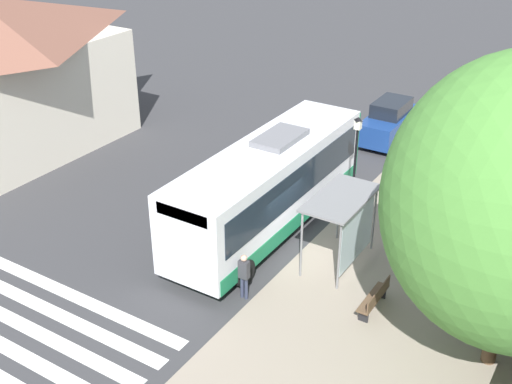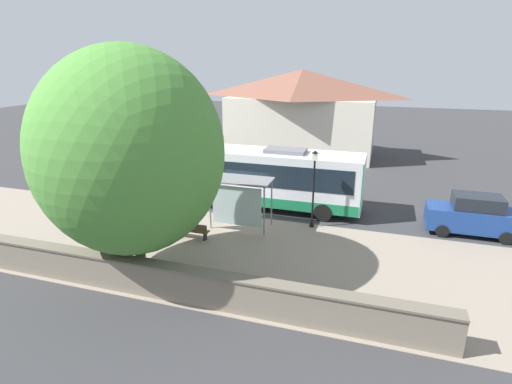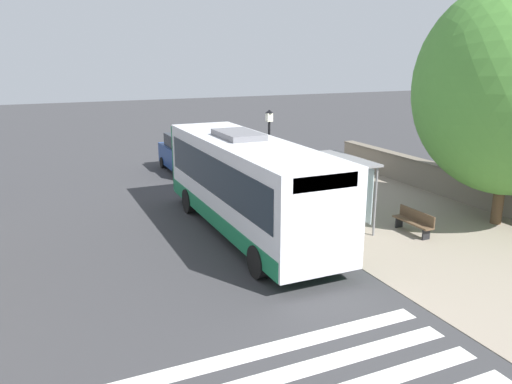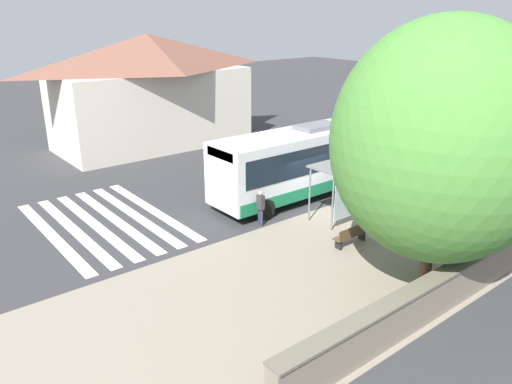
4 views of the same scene
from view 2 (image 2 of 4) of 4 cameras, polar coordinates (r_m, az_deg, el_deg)
ground_plane at (r=22.77m, az=-1.82°, el=-3.48°), size 120.00×120.00×0.00m
sidewalk_plaza at (r=18.96m, az=-6.36°, el=-8.30°), size 9.00×44.00×0.02m
crosswalk_stripes at (r=30.53m, az=-13.77°, el=1.76°), size 9.00×5.25×0.01m
stone_wall at (r=15.49m, az=-12.58°, el=-12.36°), size 0.60×20.00×1.37m
background_building at (r=37.05m, az=6.48°, el=11.29°), size 6.90×13.44×7.65m
bus at (r=23.55m, az=2.32°, el=2.13°), size 2.78×10.52×3.65m
bus_shelter at (r=20.49m, az=-2.32°, el=0.51°), size 1.71×3.22×2.66m
pedestrian at (r=23.82m, az=-8.75°, el=-0.18°), size 0.34×0.22×1.67m
bench at (r=20.06m, az=-9.25°, el=-5.38°), size 0.40×1.80×0.88m
street_lamp_near at (r=20.71m, az=8.25°, el=1.31°), size 0.28×0.28×4.15m
shade_tree at (r=15.79m, az=-17.56°, el=5.41°), size 7.12×7.12×9.10m
parked_car_behind_bus at (r=22.94m, az=28.60°, el=-2.99°), size 1.84×4.37×2.09m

